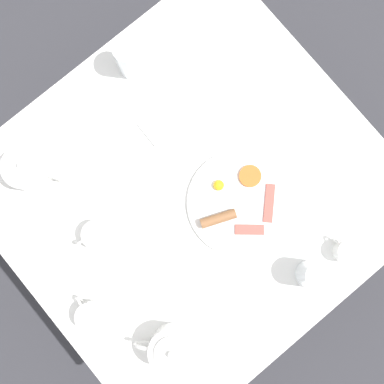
% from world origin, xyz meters
% --- Properties ---
extents(ground_plane, '(8.00, 8.00, 0.00)m').
position_xyz_m(ground_plane, '(0.00, 0.00, 0.00)').
color(ground_plane, '#333338').
extents(table, '(1.01, 1.06, 0.71)m').
position_xyz_m(table, '(0.00, 0.00, 0.64)').
color(table, white).
rests_on(table, ground_plane).
extents(breakfast_plate, '(0.31, 0.31, 0.04)m').
position_xyz_m(breakfast_plate, '(-0.11, -0.08, 0.72)').
color(breakfast_plate, white).
rests_on(breakfast_plate, table).
extents(teapot_near, '(0.18, 0.12, 0.12)m').
position_xyz_m(teapot_near, '(0.34, 0.31, 0.76)').
color(teapot_near, white).
rests_on(teapot_near, table).
extents(teapot_far, '(0.16, 0.15, 0.12)m').
position_xyz_m(teapot_far, '(-0.29, 0.31, 0.76)').
color(teapot_far, white).
rests_on(teapot_far, table).
extents(teacup_with_saucer_left, '(0.15, 0.15, 0.06)m').
position_xyz_m(teacup_with_saucer_left, '(0.08, 0.28, 0.73)').
color(teacup_with_saucer_left, white).
rests_on(teacup_with_saucer_left, table).
extents(teacup_with_saucer_right, '(0.15, 0.15, 0.06)m').
position_xyz_m(teacup_with_saucer_right, '(-0.09, 0.43, 0.73)').
color(teacup_with_saucer_right, white).
rests_on(teacup_with_saucer_right, table).
extents(water_glass_tall, '(0.08, 0.08, 0.13)m').
position_xyz_m(water_glass_tall, '(0.40, -0.10, 0.78)').
color(water_glass_tall, white).
rests_on(water_glass_tall, table).
extents(water_glass_short, '(0.08, 0.08, 0.12)m').
position_xyz_m(water_glass_short, '(-0.39, -0.11, 0.77)').
color(water_glass_short, white).
rests_on(water_glass_short, table).
extents(creamer_jug, '(0.09, 0.06, 0.06)m').
position_xyz_m(creamer_jug, '(-0.40, -0.22, 0.74)').
color(creamer_jug, white).
rests_on(creamer_jug, table).
extents(napkin_folded, '(0.09, 0.15, 0.01)m').
position_xyz_m(napkin_folded, '(0.21, -0.08, 0.71)').
color(napkin_folded, white).
rests_on(napkin_folded, table).
extents(fork_by_plate, '(0.04, 0.17, 0.00)m').
position_xyz_m(fork_by_plate, '(0.39, 0.05, 0.71)').
color(fork_by_plate, silver).
rests_on(fork_by_plate, table).
extents(knife_by_plate, '(0.06, 0.21, 0.00)m').
position_xyz_m(knife_by_plate, '(0.27, -0.29, 0.71)').
color(knife_by_plate, silver).
rests_on(knife_by_plate, table).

